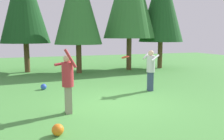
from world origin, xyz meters
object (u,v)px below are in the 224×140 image
object	(u,v)px
frisbee	(125,57)
ball_blue	(44,87)
tree_center	(78,1)
tree_far_right	(162,2)
ball_orange	(58,130)
person_catcher	(151,67)
tree_left	(24,0)
person_thrower	(68,79)

from	to	relation	value
frisbee	ball_blue	size ratio (longest dim) A/B	1.27
tree_center	tree_far_right	bearing A→B (deg)	2.96
ball_orange	ball_blue	bearing A→B (deg)	90.42
person_catcher	frisbee	xyz separation A→B (m)	(-1.58, -1.02, 0.54)
frisbee	tree_left	world-z (taller)	tree_left
tree_center	ball_blue	bearing A→B (deg)	-120.55
person_thrower	ball_orange	size ratio (longest dim) A/B	6.97
person_thrower	frisbee	bearing A→B (deg)	0.00
ball_orange	tree_far_right	world-z (taller)	tree_far_right
tree_left	person_thrower	bearing A→B (deg)	-82.35
frisbee	ball_orange	xyz separation A→B (m)	(-2.60, -2.18, -1.41)
frisbee	tree_far_right	distance (m)	9.66
tree_center	tree_far_right	world-z (taller)	tree_far_right
person_thrower	ball_blue	bearing A→B (deg)	80.30
frisbee	ball_blue	world-z (taller)	frisbee
person_catcher	ball_blue	world-z (taller)	person_catcher
frisbee	tree_left	size ratio (longest dim) A/B	0.04
ball_orange	ball_blue	world-z (taller)	ball_orange
frisbee	tree_center	xyz separation A→B (m)	(-0.25, 6.80, 2.84)
person_thrower	tree_center	distance (m)	8.42
frisbee	tree_far_right	bearing A→B (deg)	50.96
person_catcher	frisbee	size ratio (longest dim) A/B	5.33
frisbee	person_catcher	bearing A→B (deg)	32.73
ball_orange	ball_blue	xyz separation A→B (m)	(-0.04, 4.93, -0.01)
person_catcher	tree_far_right	xyz separation A→B (m)	(4.18, 6.09, 3.63)
tree_center	ball_orange	bearing A→B (deg)	-104.67
tree_left	tree_center	bearing A→B (deg)	-25.59
tree_center	tree_left	distance (m)	3.40
frisbee	tree_left	bearing A→B (deg)	111.89
tree_left	tree_far_right	bearing A→B (deg)	-7.26
ball_blue	tree_far_right	bearing A→B (deg)	27.38
ball_blue	tree_far_right	distance (m)	10.49
person_catcher	tree_center	bearing A→B (deg)	-105.14
ball_orange	tree_left	size ratio (longest dim) A/B	0.04
ball_blue	tree_left	size ratio (longest dim) A/B	0.03
person_catcher	tree_center	size ratio (longest dim) A/B	0.24
ball_orange	tree_left	bearing A→B (deg)	93.94
ball_orange	tree_center	distance (m)	10.20
person_thrower	frisbee	xyz separation A→B (m)	(2.12, 0.70, 0.51)
person_thrower	person_catcher	world-z (taller)	person_thrower
tree_left	frisbee	bearing A→B (deg)	-68.11
ball_blue	person_catcher	bearing A→B (deg)	-22.42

